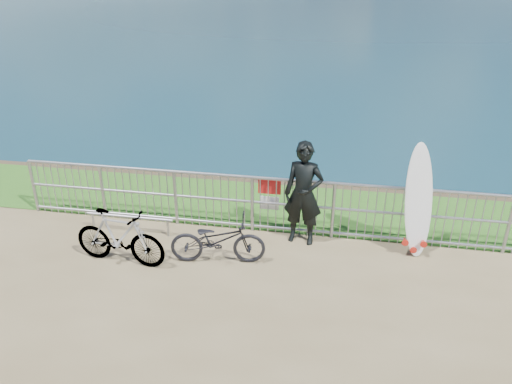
% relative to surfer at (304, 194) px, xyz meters
% --- Properties ---
extents(grass_strip, '(120.00, 120.00, 0.00)m').
position_rel_surfer_xyz_m(grass_strip, '(-0.47, 1.32, -0.94)').
color(grass_strip, '#275E1A').
rests_on(grass_strip, ground).
extents(railing, '(10.06, 0.10, 1.13)m').
position_rel_surfer_xyz_m(railing, '(-0.45, 0.22, -0.37)').
color(railing, '#93959B').
rests_on(railing, ground).
extents(surfer, '(0.74, 0.54, 1.91)m').
position_rel_surfer_xyz_m(surfer, '(0.00, 0.00, 0.00)').
color(surfer, black).
rests_on(surfer, ground).
extents(surfboard, '(0.66, 0.63, 2.00)m').
position_rel_surfer_xyz_m(surfboard, '(1.95, -0.02, -0.03)').
color(surfboard, silver).
rests_on(surfboard, ground).
extents(bicycle_near, '(1.67, 0.81, 0.84)m').
position_rel_surfer_xyz_m(bicycle_near, '(-1.33, -0.96, -0.53)').
color(bicycle_near, black).
rests_on(bicycle_near, ground).
extents(bicycle_far, '(1.68, 0.63, 0.99)m').
position_rel_surfer_xyz_m(bicycle_far, '(-2.94, -1.29, -0.46)').
color(bicycle_far, black).
rests_on(bicycle_far, ground).
extents(bike_rack, '(1.70, 0.05, 0.36)m').
position_rel_surfer_xyz_m(bike_rack, '(-3.22, -0.28, -0.66)').
color(bike_rack, '#93959B').
rests_on(bike_rack, ground).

